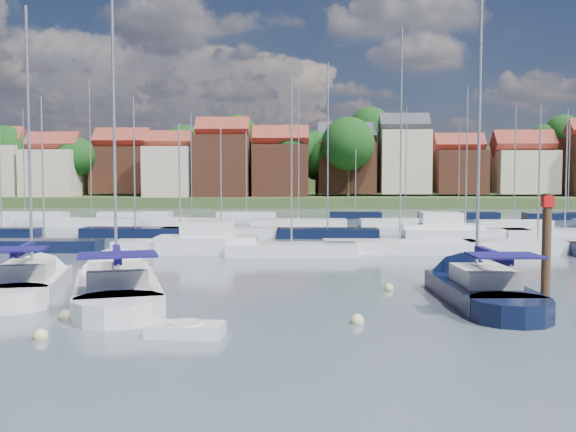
{
  "coord_description": "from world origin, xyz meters",
  "views": [
    {
      "loc": [
        1.67,
        -24.54,
        5.35
      ],
      "look_at": [
        0.53,
        14.0,
        2.98
      ],
      "focal_mm": 40.0,
      "sensor_mm": 36.0,
      "label": 1
    }
  ],
  "objects": [
    {
      "name": "sailboat_navy",
      "position": [
        9.02,
        4.27,
        0.35
      ],
      "size": [
        3.59,
        11.76,
        16.11
      ],
      "rotation": [
        0.0,
        0.0,
        1.62
      ],
      "color": "black",
      "rests_on": "ground"
    },
    {
      "name": "buoy_c",
      "position": [
        -7.4,
        -0.96,
        0.0
      ],
      "size": [
        0.51,
        0.51,
        0.51
      ],
      "primitive_type": "sphere",
      "color": "beige",
      "rests_on": "ground"
    },
    {
      "name": "tender",
      "position": [
        -2.39,
        -3.41,
        0.22
      ],
      "size": [
        2.63,
        1.3,
        0.56
      ],
      "rotation": [
        0.0,
        0.0,
        -0.04
      ],
      "color": "white",
      "rests_on": "ground"
    },
    {
      "name": "ground",
      "position": [
        0.0,
        40.0,
        0.0
      ],
      "size": [
        260.0,
        260.0,
        0.0
      ],
      "primitive_type": "plane",
      "color": "#44515C",
      "rests_on": "ground"
    },
    {
      "name": "buoy_e",
      "position": [
        5.54,
        5.51,
        0.0
      ],
      "size": [
        0.45,
        0.45,
        0.45
      ],
      "primitive_type": "sphere",
      "color": "beige",
      "rests_on": "ground"
    },
    {
      "name": "buoy_d",
      "position": [
        3.52,
        -1.41,
        0.0
      ],
      "size": [
        0.51,
        0.51,
        0.51
      ],
      "primitive_type": "sphere",
      "color": "beige",
      "rests_on": "ground"
    },
    {
      "name": "far_shore_town",
      "position": [
        2.23,
        132.67,
        4.61
      ],
      "size": [
        212.46,
        90.0,
        22.27
      ],
      "color": "#40552A",
      "rests_on": "ground"
    },
    {
      "name": "timber_piling",
      "position": [
        11.31,
        1.4,
        1.44
      ],
      "size": [
        0.4,
        0.4,
        6.93
      ],
      "color": "#4C331E",
      "rests_on": "ground"
    },
    {
      "name": "buoy_b",
      "position": [
        -7.09,
        -3.97,
        0.0
      ],
      "size": [
        0.51,
        0.51,
        0.51
      ],
      "primitive_type": "sphere",
      "color": "beige",
      "rests_on": "ground"
    },
    {
      "name": "marina_field",
      "position": [
        1.91,
        35.15,
        0.43
      ],
      "size": [
        79.62,
        41.41,
        15.93
      ],
      "color": "white",
      "rests_on": "ground"
    },
    {
      "name": "sailboat_centre",
      "position": [
        -7.11,
        4.5,
        0.35
      ],
      "size": [
        7.25,
        13.48,
        17.65
      ],
      "rotation": [
        0.0,
        0.0,
        1.88
      ],
      "color": "white",
      "rests_on": "ground"
    },
    {
      "name": "sailboat_left",
      "position": [
        -11.16,
        5.13,
        0.36
      ],
      "size": [
        4.9,
        10.73,
        14.17
      ],
      "rotation": [
        0.0,
        0.0,
        1.79
      ],
      "color": "white",
      "rests_on": "ground"
    }
  ]
}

